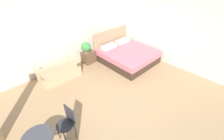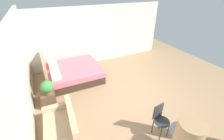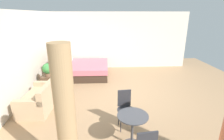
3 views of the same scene
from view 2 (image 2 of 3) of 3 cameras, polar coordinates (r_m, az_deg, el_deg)
ground_plane at (r=5.48m, az=8.21°, el=-9.15°), size 9.23×9.49×0.02m
wall_back at (r=4.10m, az=-31.73°, el=-6.01°), size 9.23×0.12×2.62m
wall_right at (r=7.35m, az=-4.75°, el=13.05°), size 0.12×6.49×2.62m
bed at (r=6.32m, az=-14.79°, el=-0.94°), size 1.93×2.10×1.13m
couch at (r=4.23m, az=-18.20°, el=-20.20°), size 1.40×0.84×0.75m
nightstand at (r=5.30m, az=-22.75°, el=-9.76°), size 0.49×0.43×0.46m
potted_plant at (r=4.94m, az=-23.23°, el=-6.00°), size 0.37×0.37×0.45m
balcony_table at (r=3.90m, az=24.78°, el=-22.46°), size 0.59×0.59×0.69m
cafe_chair_near_couch at (r=4.08m, az=17.53°, el=-16.67°), size 0.41×0.41×0.88m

